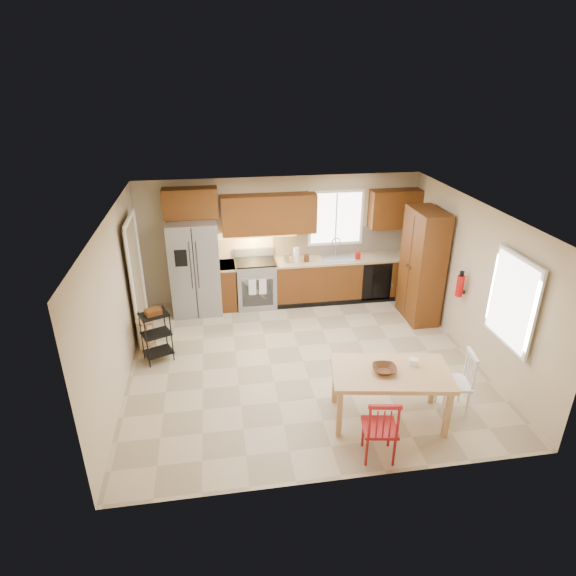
% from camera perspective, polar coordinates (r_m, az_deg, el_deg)
% --- Properties ---
extents(floor, '(5.50, 5.50, 0.00)m').
position_cam_1_polar(floor, '(7.92, 1.80, -8.70)').
color(floor, tan).
rests_on(floor, ground).
extents(ceiling, '(5.50, 5.00, 0.02)m').
position_cam_1_polar(ceiling, '(6.88, 2.08, 8.99)').
color(ceiling, silver).
rests_on(ceiling, ground).
extents(wall_back, '(5.50, 0.02, 2.50)m').
position_cam_1_polar(wall_back, '(9.60, -0.84, 5.78)').
color(wall_back, '#CCB793').
rests_on(wall_back, ground).
extents(wall_front, '(5.50, 0.02, 2.50)m').
position_cam_1_polar(wall_front, '(5.22, 7.12, -12.07)').
color(wall_front, '#CCB793').
rests_on(wall_front, ground).
extents(wall_left, '(0.02, 5.00, 2.50)m').
position_cam_1_polar(wall_left, '(7.35, -19.65, -1.86)').
color(wall_left, '#CCB793').
rests_on(wall_left, ground).
extents(wall_right, '(0.02, 5.00, 2.50)m').
position_cam_1_polar(wall_right, '(8.25, 21.06, 0.80)').
color(wall_right, '#CCB793').
rests_on(wall_right, ground).
extents(refrigerator, '(0.92, 0.75, 1.82)m').
position_cam_1_polar(refrigerator, '(9.30, -10.93, 2.43)').
color(refrigerator, gray).
rests_on(refrigerator, floor).
extents(range_stove, '(0.76, 0.63, 0.92)m').
position_cam_1_polar(range_stove, '(9.54, -3.81, 0.50)').
color(range_stove, gray).
rests_on(range_stove, floor).
extents(base_cabinet_narrow, '(0.30, 0.60, 0.90)m').
position_cam_1_polar(base_cabinet_narrow, '(9.54, -7.11, 0.27)').
color(base_cabinet_narrow, '#5C2D11').
rests_on(base_cabinet_narrow, floor).
extents(base_cabinet_run, '(2.92, 0.60, 0.90)m').
position_cam_1_polar(base_cabinet_run, '(9.87, 6.87, 1.16)').
color(base_cabinet_run, '#5C2D11').
rests_on(base_cabinet_run, floor).
extents(dishwasher, '(0.60, 0.02, 0.78)m').
position_cam_1_polar(dishwasher, '(9.78, 10.48, 0.68)').
color(dishwasher, black).
rests_on(dishwasher, floor).
extents(backsplash, '(2.92, 0.03, 0.55)m').
position_cam_1_polar(backsplash, '(9.87, 6.65, 5.68)').
color(backsplash, beige).
rests_on(backsplash, wall_back).
extents(upper_over_fridge, '(1.00, 0.35, 0.55)m').
position_cam_1_polar(upper_over_fridge, '(9.12, -11.51, 9.84)').
color(upper_over_fridge, '#643610').
rests_on(upper_over_fridge, wall_back).
extents(upper_left_block, '(1.80, 0.35, 0.75)m').
position_cam_1_polar(upper_left_block, '(9.24, -2.26, 8.73)').
color(upper_left_block, '#643610').
rests_on(upper_left_block, wall_back).
extents(upper_right_block, '(1.00, 0.35, 0.75)m').
position_cam_1_polar(upper_right_block, '(9.83, 12.56, 9.15)').
color(upper_right_block, '#643610').
rests_on(upper_right_block, wall_back).
extents(window_back, '(1.12, 0.04, 1.12)m').
position_cam_1_polar(window_back, '(9.67, 5.70, 8.28)').
color(window_back, white).
rests_on(window_back, wall_back).
extents(sink, '(0.62, 0.46, 0.16)m').
position_cam_1_polar(sink, '(9.67, 5.91, 3.32)').
color(sink, gray).
rests_on(sink, base_cabinet_run).
extents(undercab_glow, '(1.60, 0.30, 0.01)m').
position_cam_1_polar(undercab_glow, '(9.30, -4.05, 6.25)').
color(undercab_glow, '#FFBF66').
rests_on(undercab_glow, wall_back).
extents(soap_bottle, '(0.09, 0.09, 0.19)m').
position_cam_1_polar(soap_bottle, '(9.63, 8.28, 3.97)').
color(soap_bottle, '#B70C0D').
rests_on(soap_bottle, base_cabinet_run).
extents(paper_towel, '(0.12, 0.12, 0.28)m').
position_cam_1_polar(paper_towel, '(9.39, 0.99, 3.96)').
color(paper_towel, white).
rests_on(paper_towel, base_cabinet_run).
extents(canister_steel, '(0.11, 0.11, 0.18)m').
position_cam_1_polar(canister_steel, '(9.37, -0.22, 3.61)').
color(canister_steel, gray).
rests_on(canister_steel, base_cabinet_run).
extents(canister_wood, '(0.10, 0.10, 0.14)m').
position_cam_1_polar(canister_wood, '(9.42, 2.22, 3.56)').
color(canister_wood, '#4F2A15').
rests_on(canister_wood, base_cabinet_run).
extents(pantry, '(0.50, 0.95, 2.10)m').
position_cam_1_polar(pantry, '(9.16, 15.61, 2.55)').
color(pantry, '#5C2D11').
rests_on(pantry, floor).
extents(fire_extinguisher, '(0.12, 0.12, 0.36)m').
position_cam_1_polar(fire_extinguisher, '(8.36, 19.71, 0.22)').
color(fire_extinguisher, '#B70C0D').
rests_on(fire_extinguisher, wall_right).
extents(window_right, '(0.04, 1.02, 1.32)m').
position_cam_1_polar(window_right, '(7.25, 25.06, -1.43)').
color(window_right, white).
rests_on(window_right, wall_right).
extents(doorway, '(0.04, 0.95, 2.10)m').
position_cam_1_polar(doorway, '(8.59, -17.58, 0.80)').
color(doorway, '#8C7A59').
rests_on(doorway, wall_left).
extents(dining_table, '(1.65, 1.10, 0.75)m').
position_cam_1_polar(dining_table, '(6.71, 11.84, -12.36)').
color(dining_table, tan).
rests_on(dining_table, floor).
extents(chair_red, '(0.49, 0.49, 0.90)m').
position_cam_1_polar(chair_red, '(6.08, 10.82, -15.80)').
color(chair_red, maroon).
rests_on(chair_red, floor).
extents(chair_white, '(0.49, 0.49, 0.90)m').
position_cam_1_polar(chair_white, '(7.06, 19.13, -10.48)').
color(chair_white, white).
rests_on(chair_white, floor).
extents(table_bowl, '(0.36, 0.36, 0.08)m').
position_cam_1_polar(table_bowl, '(6.46, 11.33, -9.75)').
color(table_bowl, '#4F2A15').
rests_on(table_bowl, dining_table).
extents(table_jar, '(0.13, 0.13, 0.13)m').
position_cam_1_polar(table_jar, '(6.66, 14.60, -8.64)').
color(table_jar, white).
rests_on(table_jar, dining_table).
extents(bar_stool, '(0.34, 0.34, 0.62)m').
position_cam_1_polar(bar_stool, '(8.31, -16.33, -5.56)').
color(bar_stool, tan).
rests_on(bar_stool, floor).
extents(utility_cart, '(0.53, 0.48, 0.87)m').
position_cam_1_polar(utility_cart, '(8.02, -15.32, -5.54)').
color(utility_cart, black).
rests_on(utility_cart, floor).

